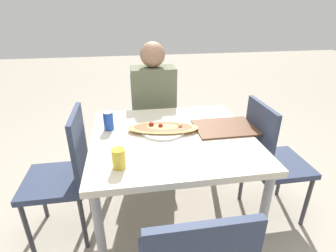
{
  "coord_description": "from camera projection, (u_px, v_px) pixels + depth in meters",
  "views": [
    {
      "loc": [
        -0.27,
        -1.48,
        1.5
      ],
      "look_at": [
        -0.03,
        0.02,
        0.78
      ],
      "focal_mm": 28.0,
      "sensor_mm": 36.0,
      "label": 1
    }
  ],
  "objects": [
    {
      "name": "ground_plane",
      "position": [
        172.0,
        220.0,
        2.0
      ],
      "size": [
        14.0,
        14.0,
        0.0
      ],
      "primitive_type": "plane",
      "color": "#9E9384"
    },
    {
      "name": "dining_table",
      "position": [
        172.0,
        145.0,
        1.72
      ],
      "size": [
        1.03,
        0.97,
        0.72
      ],
      "color": "beige",
      "rests_on": "ground_plane"
    },
    {
      "name": "chair_far_seated",
      "position": [
        153.0,
        117.0,
        2.51
      ],
      "size": [
        0.4,
        0.4,
        0.91
      ],
      "rotation": [
        0.0,
        0.0,
        3.14
      ],
      "color": "#2D3851",
      "rests_on": "ground_plane"
    },
    {
      "name": "chair_side_left",
      "position": [
        65.0,
        171.0,
        1.7
      ],
      "size": [
        0.4,
        0.4,
        0.91
      ],
      "rotation": [
        0.0,
        0.0,
        1.57
      ],
      "color": "#2D3851",
      "rests_on": "ground_plane"
    },
    {
      "name": "chair_side_right",
      "position": [
        270.0,
        157.0,
        1.86
      ],
      "size": [
        0.4,
        0.4,
        0.91
      ],
      "rotation": [
        0.0,
        0.0,
        -1.57
      ],
      "color": "#2D3851",
      "rests_on": "ground_plane"
    },
    {
      "name": "person_seated",
      "position": [
        154.0,
        101.0,
        2.31
      ],
      "size": [
        0.38,
        0.25,
        1.22
      ],
      "rotation": [
        0.0,
        0.0,
        3.14
      ],
      "color": "#2D2D38",
      "rests_on": "ground_plane"
    },
    {
      "name": "pizza_main",
      "position": [
        163.0,
        128.0,
        1.75
      ],
      "size": [
        0.5,
        0.3,
        0.06
      ],
      "color": "white",
      "rests_on": "dining_table"
    },
    {
      "name": "soda_can",
      "position": [
        108.0,
        121.0,
        1.75
      ],
      "size": [
        0.07,
        0.07,
        0.12
      ],
      "color": "#1E47B2",
      "rests_on": "dining_table"
    },
    {
      "name": "drink_glass",
      "position": [
        119.0,
        158.0,
        1.34
      ],
      "size": [
        0.07,
        0.07,
        0.11
      ],
      "color": "gold",
      "rests_on": "dining_table"
    },
    {
      "name": "serving_tray",
      "position": [
        225.0,
        127.0,
        1.79
      ],
      "size": [
        0.41,
        0.3,
        0.01
      ],
      "color": "brown",
      "rests_on": "dining_table"
    }
  ]
}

